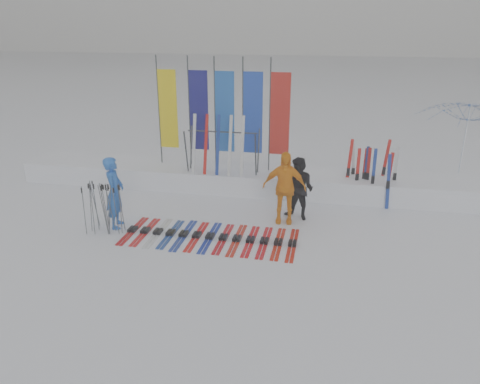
% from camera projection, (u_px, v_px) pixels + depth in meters
% --- Properties ---
extents(ground, '(120.00, 120.00, 0.00)m').
position_uv_depth(ground, '(215.00, 263.00, 9.71)').
color(ground, white).
rests_on(ground, ground).
extents(snow_bank, '(14.00, 1.60, 0.60)m').
position_uv_depth(snow_bank, '(253.00, 179.00, 13.83)').
color(snow_bank, white).
rests_on(snow_bank, ground).
extents(person_blue, '(0.54, 0.71, 1.75)m').
position_uv_depth(person_blue, '(115.00, 193.00, 11.12)').
color(person_blue, blue).
rests_on(person_blue, ground).
extents(person_black, '(0.95, 0.87, 1.58)m').
position_uv_depth(person_black, '(299.00, 189.00, 11.60)').
color(person_black, black).
rests_on(person_black, ground).
extents(person_yellow, '(1.08, 0.51, 1.80)m').
position_uv_depth(person_yellow, '(284.00, 188.00, 11.37)').
color(person_yellow, orange).
rests_on(person_yellow, ground).
extents(tent_canopy, '(3.64, 3.68, 2.68)m').
position_uv_depth(tent_canopy, '(465.00, 147.00, 13.33)').
color(tent_canopy, white).
rests_on(tent_canopy, ground).
extents(ski_row, '(3.98, 1.69, 0.07)m').
position_uv_depth(ski_row, '(211.00, 237.00, 10.79)').
color(ski_row, '#B30E0E').
rests_on(ski_row, ground).
extents(pole_cluster, '(0.85, 0.53, 1.26)m').
position_uv_depth(pole_cluster, '(104.00, 208.00, 10.91)').
color(pole_cluster, '#595B60').
rests_on(pole_cluster, ground).
extents(feather_flags, '(3.92, 0.17, 3.20)m').
position_uv_depth(feather_flags, '(223.00, 112.00, 13.42)').
color(feather_flags, '#383A3F').
rests_on(feather_flags, ground).
extents(ski_rack, '(2.04, 0.80, 1.23)m').
position_uv_depth(ski_rack, '(222.00, 146.00, 13.24)').
color(ski_rack, '#383A3F').
rests_on(ski_rack, ground).
extents(upright_skis, '(1.34, 1.01, 1.68)m').
position_uv_depth(upright_skis, '(371.00, 174.00, 12.80)').
color(upright_skis, navy).
rests_on(upright_skis, ground).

